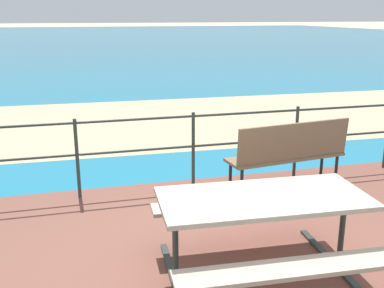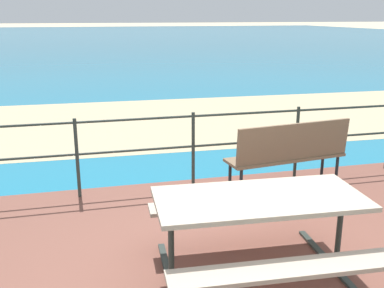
% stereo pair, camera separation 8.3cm
% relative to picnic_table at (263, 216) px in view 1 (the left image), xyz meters
% --- Properties ---
extents(patio_paving, '(6.40, 5.20, 0.06)m').
position_rel_picnic_table_xyz_m(patio_paving, '(0.01, -0.07, -0.63)').
color(patio_paving, brown).
rests_on(patio_paving, ground).
extents(sea_water, '(90.00, 90.00, 0.01)m').
position_rel_picnic_table_xyz_m(sea_water, '(0.01, 39.93, -0.65)').
color(sea_water, teal).
rests_on(sea_water, ground).
extents(beach_strip, '(54.10, 6.19, 0.01)m').
position_rel_picnic_table_xyz_m(beach_strip, '(0.01, 6.45, -0.65)').
color(beach_strip, tan).
rests_on(beach_strip, ground).
extents(picnic_table, '(1.80, 1.55, 0.77)m').
position_rel_picnic_table_xyz_m(picnic_table, '(0.00, 0.00, 0.00)').
color(picnic_table, tan).
rests_on(picnic_table, patio_paving).
extents(park_bench, '(1.60, 0.61, 0.95)m').
position_rel_picnic_table_xyz_m(park_bench, '(1.11, 1.74, -0.03)').
color(park_bench, '#7A6047').
rests_on(park_bench, patio_paving).
extents(railing_fence, '(5.94, 0.04, 1.00)m').
position_rel_picnic_table_xyz_m(railing_fence, '(0.01, 2.29, 0.04)').
color(railing_fence, '#2D3833').
rests_on(railing_fence, patio_paving).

